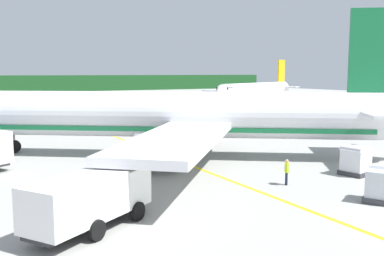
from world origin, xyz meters
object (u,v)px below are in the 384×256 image
object	(u,v)px
airliner_foreground	(176,116)
airliner_mid_apron	(257,90)
crew_marshaller	(287,170)
cargo_container_mid	(356,161)
service_truck_catering	(90,198)
cargo_container_near	(382,186)

from	to	relation	value
airliner_foreground	airliner_mid_apron	distance (m)	69.12
airliner_foreground	crew_marshaller	xyz separation A→B (m)	(1.65, -11.94, -2.44)
airliner_foreground	cargo_container_mid	bearing A→B (deg)	-57.93
airliner_mid_apron	cargo_container_mid	bearing A→B (deg)	-122.02
airliner_mid_apron	service_truck_catering	distance (m)	86.96
service_truck_catering	crew_marshaller	bearing A→B (deg)	8.53
cargo_container_near	crew_marshaller	distance (m)	5.71
cargo_container_near	crew_marshaller	xyz separation A→B (m)	(-2.08, 5.31, 0.08)
airliner_mid_apron	crew_marshaller	world-z (taller)	airliner_mid_apron
cargo_container_near	airliner_foreground	bearing A→B (deg)	102.22
cargo_container_mid	crew_marshaller	distance (m)	5.93
airliner_mid_apron	cargo_container_mid	world-z (taller)	airliner_mid_apron
airliner_mid_apron	service_truck_catering	bearing A→B (deg)	-131.98
airliner_foreground	cargo_container_near	world-z (taller)	airliner_foreground
service_truck_catering	cargo_container_mid	bearing A→B (deg)	5.36
airliner_mid_apron	cargo_container_near	world-z (taller)	airliner_mid_apron
cargo_container_near	cargo_container_mid	distance (m)	6.43
cargo_container_mid	cargo_container_near	bearing A→B (deg)	-126.82
service_truck_catering	cargo_container_near	size ratio (longest dim) A/B	2.77
airliner_foreground	cargo_container_near	size ratio (longest dim) A/B	15.23
service_truck_catering	airliner_foreground	bearing A→B (deg)	50.96
airliner_foreground	cargo_container_near	bearing A→B (deg)	-77.78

